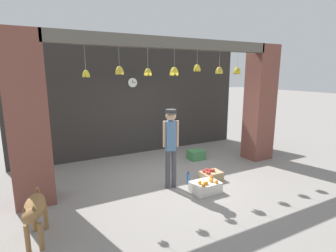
% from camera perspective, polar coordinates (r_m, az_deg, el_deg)
% --- Properties ---
extents(ground_plane, '(60.00, 60.00, 0.00)m').
position_cam_1_polar(ground_plane, '(6.39, 1.54, -11.52)').
color(ground_plane, gray).
extents(shop_back_wall, '(7.23, 0.12, 3.26)m').
position_cam_1_polar(shop_back_wall, '(8.16, -6.93, 5.32)').
color(shop_back_wall, '#2D2B28').
rests_on(shop_back_wall, ground_plane).
extents(shop_pillar_left, '(0.70, 0.60, 3.26)m').
position_cam_1_polar(shop_pillar_left, '(5.49, -28.19, 0.98)').
color(shop_pillar_left, brown).
rests_on(shop_pillar_left, ground_plane).
extents(shop_pillar_right, '(0.70, 0.60, 3.26)m').
position_cam_1_polar(shop_pillar_right, '(8.02, 19.35, 4.65)').
color(shop_pillar_right, brown).
rests_on(shop_pillar_right, ground_plane).
extents(storefront_awning, '(5.33, 0.29, 0.85)m').
position_cam_1_polar(storefront_awning, '(6.02, 1.41, 17.05)').
color(storefront_awning, '#5B564C').
extents(dog, '(0.41, 1.04, 0.76)m').
position_cam_1_polar(dog, '(4.50, -27.05, -15.89)').
color(dog, olive).
rests_on(dog, ground_plane).
extents(shopkeeper, '(0.33, 0.31, 1.75)m').
position_cam_1_polar(shopkeeper, '(5.62, 0.62, -3.47)').
color(shopkeeper, '#424247').
rests_on(shopkeeper, ground_plane).
extents(fruit_crate_oranges, '(0.59, 0.43, 0.30)m').
position_cam_1_polar(fruit_crate_oranges, '(5.78, 8.18, -12.94)').
color(fruit_crate_oranges, silver).
rests_on(fruit_crate_oranges, ground_plane).
extents(fruit_crate_apples, '(0.49, 0.35, 0.28)m').
position_cam_1_polar(fruit_crate_apples, '(6.38, 9.33, -10.60)').
color(fruit_crate_apples, tan).
rests_on(fruit_crate_apples, ground_plane).
extents(produce_box_green, '(0.46, 0.36, 0.27)m').
position_cam_1_polar(produce_box_green, '(7.78, 6.16, -6.23)').
color(produce_box_green, '#42844C').
rests_on(produce_box_green, ground_plane).
extents(water_bottle, '(0.07, 0.07, 0.29)m').
position_cam_1_polar(water_bottle, '(6.11, 4.41, -11.28)').
color(water_bottle, '#2D60AD').
rests_on(water_bottle, ground_plane).
extents(wall_clock, '(0.30, 0.03, 0.30)m').
position_cam_1_polar(wall_clock, '(8.00, -7.73, 9.34)').
color(wall_clock, black).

